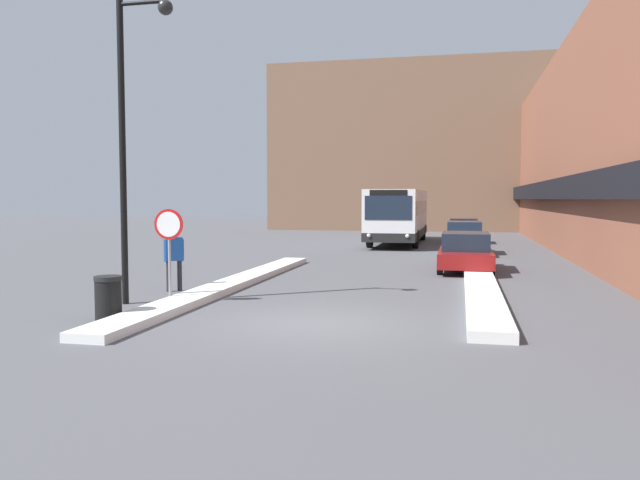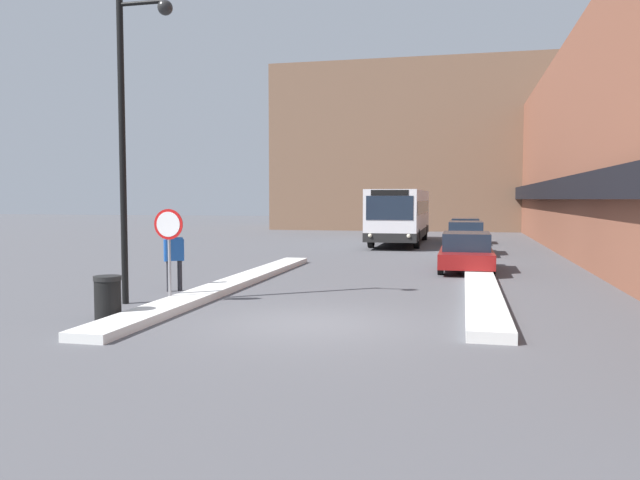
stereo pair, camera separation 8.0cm
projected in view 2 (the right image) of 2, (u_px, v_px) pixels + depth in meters
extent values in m
plane|color=#515156|center=(311.00, 324.00, 13.03)|extent=(160.00, 160.00, 0.00)
cube|color=brown|center=(595.00, 156.00, 33.81)|extent=(5.00, 60.00, 9.84)
cube|color=black|center=(541.00, 191.00, 34.55)|extent=(0.50, 60.00, 0.90)
cube|color=brown|center=(428.00, 148.00, 53.52)|extent=(26.00, 8.00, 13.91)
cube|color=silver|center=(231.00, 284.00, 18.44)|extent=(0.90, 14.91, 0.19)
cube|color=silver|center=(481.00, 284.00, 18.23)|extent=(0.90, 14.56, 0.23)
cube|color=silver|center=(400.00, 213.00, 36.31)|extent=(2.67, 11.02, 2.67)
cube|color=black|center=(400.00, 232.00, 36.39)|extent=(2.69, 11.04, 0.47)
cube|color=#192333|center=(400.00, 207.00, 36.29)|extent=(2.70, 10.14, 0.73)
cube|color=#192333|center=(389.00, 208.00, 30.92)|extent=(2.35, 0.03, 1.20)
cube|color=black|center=(390.00, 193.00, 30.87)|extent=(1.87, 0.03, 0.28)
sphere|color=#F2EAC6|center=(370.00, 236.00, 31.22)|extent=(0.20, 0.20, 0.20)
sphere|color=#F2EAC6|center=(409.00, 236.00, 30.79)|extent=(0.20, 0.20, 0.20)
cylinder|color=black|center=(371.00, 238.00, 33.35)|extent=(0.28, 1.01, 1.01)
cylinder|color=black|center=(417.00, 239.00, 32.80)|extent=(0.28, 1.01, 1.01)
cylinder|color=black|center=(386.00, 232.00, 39.99)|extent=(0.28, 1.01, 1.01)
cylinder|color=black|center=(425.00, 232.00, 39.45)|extent=(0.28, 1.01, 1.01)
cube|color=maroon|center=(466.00, 257.00, 22.60)|extent=(1.88, 4.50, 0.52)
cube|color=#192333|center=(466.00, 241.00, 22.67)|extent=(1.65, 2.47, 0.63)
cylinder|color=black|center=(492.00, 267.00, 21.07)|extent=(0.20, 0.62, 0.62)
cylinder|color=black|center=(441.00, 266.00, 21.45)|extent=(0.20, 0.62, 0.62)
cylinder|color=black|center=(489.00, 259.00, 23.78)|extent=(0.20, 0.62, 0.62)
cylinder|color=black|center=(443.00, 258.00, 24.16)|extent=(0.20, 0.62, 0.62)
cube|color=#B7B7BC|center=(466.00, 242.00, 29.54)|extent=(1.77, 4.41, 0.60)
cube|color=#192333|center=(466.00, 229.00, 29.60)|extent=(1.56, 2.42, 0.70)
cylinder|color=black|center=(484.00, 250.00, 28.04)|extent=(0.20, 0.63, 0.63)
cylinder|color=black|center=(447.00, 249.00, 28.40)|extent=(0.20, 0.63, 0.63)
cylinder|color=black|center=(482.00, 246.00, 30.70)|extent=(0.20, 0.63, 0.63)
cylinder|color=black|center=(449.00, 245.00, 31.06)|extent=(0.20, 0.63, 0.63)
cube|color=black|center=(465.00, 234.00, 36.58)|extent=(1.75, 4.47, 0.56)
cube|color=#192333|center=(465.00, 224.00, 36.65)|extent=(1.54, 2.46, 0.66)
cylinder|color=black|center=(480.00, 240.00, 35.07)|extent=(0.20, 0.62, 0.62)
cylinder|color=black|center=(451.00, 239.00, 35.43)|extent=(0.20, 0.62, 0.62)
cylinder|color=black|center=(478.00, 237.00, 37.77)|extent=(0.20, 0.62, 0.62)
cylinder|color=black|center=(452.00, 237.00, 38.12)|extent=(0.20, 0.62, 0.62)
cylinder|color=gray|center=(169.00, 256.00, 15.51)|extent=(0.07, 0.07, 2.36)
cylinder|color=red|center=(168.00, 224.00, 15.44)|extent=(0.76, 0.03, 0.76)
cylinder|color=white|center=(168.00, 224.00, 15.42)|extent=(0.62, 0.02, 0.62)
cylinder|color=black|center=(123.00, 153.00, 15.29)|extent=(0.16, 0.16, 7.45)
cylinder|color=black|center=(142.00, 3.00, 14.92)|extent=(1.20, 0.10, 0.10)
sphere|color=black|center=(165.00, 8.00, 14.80)|extent=(0.36, 0.36, 0.36)
cylinder|color=#232328|center=(169.00, 276.00, 17.55)|extent=(0.13, 0.13, 0.87)
cylinder|color=#232328|center=(180.00, 276.00, 17.67)|extent=(0.13, 0.13, 0.87)
cube|color=#1E51A3|center=(174.00, 249.00, 17.56)|extent=(0.51, 0.46, 0.65)
sphere|color=#9E7556|center=(174.00, 233.00, 17.53)|extent=(0.24, 0.24, 0.24)
cylinder|color=#1E51A3|center=(165.00, 251.00, 17.47)|extent=(0.10, 0.10, 0.62)
cylinder|color=#1E51A3|center=(182.00, 250.00, 17.65)|extent=(0.10, 0.10, 0.62)
cylinder|color=black|center=(108.00, 300.00, 13.46)|extent=(0.56, 0.56, 0.85)
cylinder|color=black|center=(107.00, 278.00, 13.43)|extent=(0.59, 0.59, 0.10)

